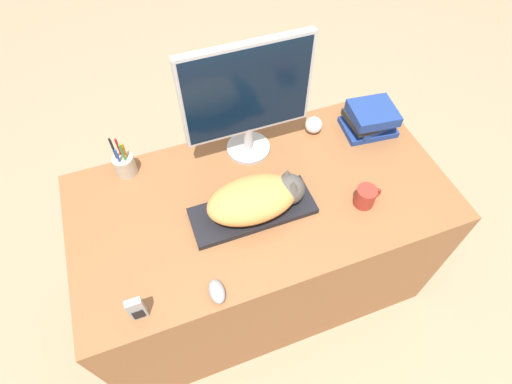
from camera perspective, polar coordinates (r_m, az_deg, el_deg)
ground_plane at (r=2.05m, az=4.47°, el=-21.07°), size 12.00×12.00×0.00m
desk at (r=1.83m, az=0.69°, el=-7.46°), size 1.44×0.74×0.74m
keyboard at (r=1.46m, az=-0.48°, el=-2.71°), size 0.45×0.17×0.02m
cat at (r=1.40m, az=0.41°, el=-0.77°), size 0.36×0.19×0.13m
monitor at (r=1.47m, az=-1.24°, el=13.57°), size 0.49×0.18×0.49m
computer_mouse at (r=1.31m, az=-5.61°, el=-13.95°), size 0.05×0.09×0.04m
coffee_mug at (r=1.52m, az=15.42°, el=-0.61°), size 0.10×0.08×0.08m
pen_cup at (r=1.63m, az=-18.26°, el=3.78°), size 0.08×0.08×0.19m
baseball at (r=1.73m, az=8.25°, el=9.46°), size 0.07×0.07×0.07m
phone at (r=1.30m, az=-16.66°, el=-15.74°), size 0.05×0.03×0.11m
book_stack at (r=1.76m, az=16.09°, el=9.98°), size 0.23×0.19×0.13m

